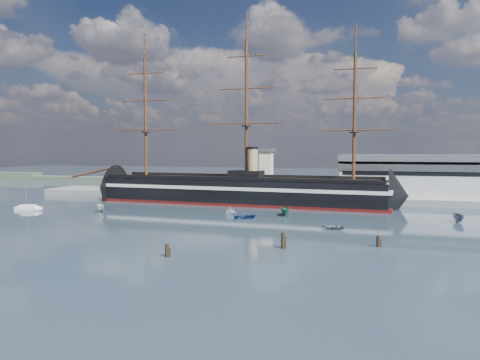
# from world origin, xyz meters

# --- Properties ---
(ground) EXTENTS (600.00, 600.00, 0.00)m
(ground) POSITION_xyz_m (0.00, 40.00, 0.00)
(ground) COLOR #1E2E3E
(ground) RESTS_ON ground
(quay) EXTENTS (180.00, 18.00, 2.00)m
(quay) POSITION_xyz_m (10.00, 76.00, 0.00)
(quay) COLOR slate
(quay) RESTS_ON ground
(warehouse) EXTENTS (63.00, 21.00, 11.60)m
(warehouse) POSITION_xyz_m (58.00, 80.00, 7.98)
(warehouse) COLOR #B7BABC
(warehouse) RESTS_ON ground
(quay_tower) EXTENTS (5.00, 5.00, 15.00)m
(quay_tower) POSITION_xyz_m (3.00, 73.00, 9.75)
(quay_tower) COLOR silver
(quay_tower) RESTS_ON ground
(shoreline) EXTENTS (120.00, 10.00, 4.00)m
(shoreline) POSITION_xyz_m (-139.23, 135.00, 1.45)
(shoreline) COLOR #3F4C38
(shoreline) RESTS_ON ground
(warship) EXTENTS (113.34, 21.55, 53.94)m
(warship) POSITION_xyz_m (-3.93, 60.00, 4.04)
(warship) COLOR black
(warship) RESTS_ON ground
(sailboat) EXTENTS (7.14, 3.37, 10.99)m
(sailboat) POSITION_xyz_m (-53.70, 28.45, 0.70)
(sailboat) COLOR white
(sailboat) RESTS_ON ground
(motorboat_a) EXTENTS (6.79, 5.10, 2.58)m
(motorboat_a) POSITION_xyz_m (-32.72, 30.87, 0.00)
(motorboat_a) COLOR silver
(motorboat_a) RESTS_ON ground
(motorboat_b) EXTENTS (2.66, 3.79, 1.64)m
(motorboat_b) POSITION_xyz_m (7.81, 30.59, 0.00)
(motorboat_b) COLOR navy
(motorboat_b) RESTS_ON ground
(motorboat_c) EXTENTS (6.71, 3.53, 2.55)m
(motorboat_c) POSITION_xyz_m (16.22, 38.17, 0.00)
(motorboat_c) COLOR #1C6340
(motorboat_c) RESTS_ON ground
(motorboat_d) EXTENTS (5.69, 6.08, 2.14)m
(motorboat_d) POSITION_xyz_m (2.16, 36.65, 0.00)
(motorboat_d) COLOR white
(motorboat_d) RESTS_ON ground
(motorboat_e) EXTENTS (2.33, 3.30, 1.43)m
(motorboat_e) POSITION_xyz_m (29.93, 21.16, 0.00)
(motorboat_e) COLOR slate
(motorboat_e) RESTS_ON ground
(motorboat_f) EXTENTS (6.28, 3.00, 2.42)m
(motorboat_f) POSITION_xyz_m (56.55, 38.83, 0.00)
(motorboat_f) COLOR slate
(motorboat_f) RESTS_ON ground
(piling_near_mid) EXTENTS (0.64, 0.64, 2.75)m
(piling_near_mid) POSITION_xyz_m (7.43, -12.10, 0.00)
(piling_near_mid) COLOR black
(piling_near_mid) RESTS_ON ground
(piling_near_right) EXTENTS (0.64, 0.64, 3.41)m
(piling_near_right) POSITION_xyz_m (23.46, -0.73, 0.00)
(piling_near_right) COLOR black
(piling_near_right) RESTS_ON ground
(piling_far_right) EXTENTS (0.64, 0.64, 2.62)m
(piling_far_right) POSITION_xyz_m (38.87, 5.06, 0.00)
(piling_far_right) COLOR black
(piling_far_right) RESTS_ON ground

